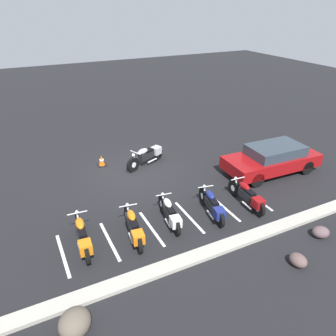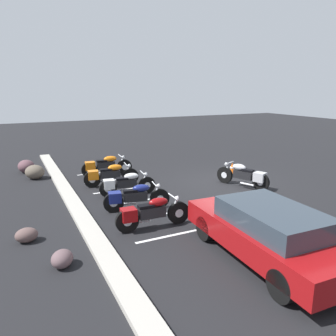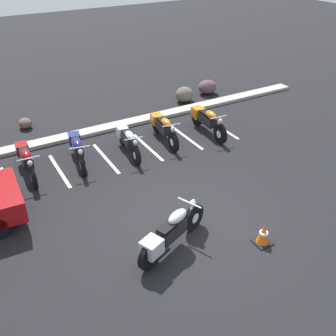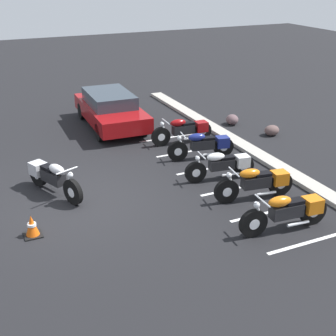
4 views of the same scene
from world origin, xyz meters
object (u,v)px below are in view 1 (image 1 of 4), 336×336
at_px(car_red, 272,158).
at_px(traffic_cone, 102,161).
at_px(parked_bike_2, 170,213).
at_px(landscape_rock_1, 298,260).
at_px(parked_bike_4, 82,236).
at_px(parked_bike_1, 212,205).
at_px(parked_bike_3, 133,227).
at_px(landscape_rock_3, 75,323).
at_px(parked_bike_0, 248,196).
at_px(motorcycle_silver_featured, 147,155).
at_px(landscape_rock_0, 321,232).

height_order(car_red, traffic_cone, car_red).
xyz_separation_m(parked_bike_2, landscape_rock_1, (-2.48, 3.48, -0.25)).
relative_size(parked_bike_2, parked_bike_4, 0.92).
xyz_separation_m(parked_bike_1, parked_bike_2, (1.58, -0.25, -0.01)).
relative_size(parked_bike_3, car_red, 0.50).
distance_m(parked_bike_2, landscape_rock_3, 4.76).
bearing_deg(parked_bike_3, parked_bike_4, 88.04).
bearing_deg(parked_bike_1, parked_bike_3, 99.23).
distance_m(parked_bike_0, traffic_cone, 7.02).
relative_size(motorcycle_silver_featured, landscape_rock_0, 3.88).
bearing_deg(parked_bike_0, car_red, -55.03).
bearing_deg(traffic_cone, parked_bike_1, 113.09).
bearing_deg(motorcycle_silver_featured, landscape_rock_1, 77.18).
bearing_deg(landscape_rock_0, parked_bike_2, -34.65).
distance_m(parked_bike_2, landscape_rock_1, 4.28).
height_order(parked_bike_2, landscape_rock_1, parked_bike_2).
bearing_deg(traffic_cone, parked_bike_0, 124.31).
height_order(car_red, landscape_rock_1, car_red).
xyz_separation_m(parked_bike_3, parked_bike_4, (1.59, -0.27, 0.01)).
relative_size(parked_bike_1, landscape_rock_1, 3.83).
bearing_deg(landscape_rock_0, motorcycle_silver_featured, -67.94).
distance_m(parked_bike_1, landscape_rock_1, 3.37).
xyz_separation_m(parked_bike_0, landscape_rock_3, (6.97, 2.45, -0.15)).
relative_size(motorcycle_silver_featured, traffic_cone, 4.19).
bearing_deg(parked_bike_4, parked_bike_0, -89.48).
relative_size(landscape_rock_1, landscape_rock_3, 0.67).
distance_m(parked_bike_3, traffic_cone, 5.70).
relative_size(landscape_rock_1, traffic_cone, 1.08).
height_order(parked_bike_0, car_red, car_red).
xyz_separation_m(motorcycle_silver_featured, parked_bike_3, (2.52, 4.79, -0.02)).
bearing_deg(parked_bike_0, traffic_cone, 36.66).
relative_size(parked_bike_1, landscape_rock_3, 2.58).
distance_m(car_red, traffic_cone, 7.83).
relative_size(parked_bike_2, traffic_cone, 4.04).
distance_m(motorcycle_silver_featured, landscape_rock_0, 8.05).
relative_size(parked_bike_2, landscape_rock_1, 3.73).
bearing_deg(motorcycle_silver_featured, parked_bike_0, 89.58).
bearing_deg(landscape_rock_3, parked_bike_3, -133.63).
xyz_separation_m(landscape_rock_0, landscape_rock_1, (1.65, 0.63, -0.01)).
bearing_deg(parked_bike_1, landscape_rock_1, -154.33).
distance_m(parked_bike_1, parked_bike_3, 3.00).
relative_size(motorcycle_silver_featured, parked_bike_2, 1.04).
relative_size(parked_bike_1, parked_bike_4, 0.94).
height_order(parked_bike_1, landscape_rock_0, parked_bike_1).
relative_size(landscape_rock_0, traffic_cone, 1.08).
xyz_separation_m(parked_bike_0, traffic_cone, (3.96, -5.80, -0.22)).
bearing_deg(traffic_cone, landscape_rock_0, 120.92).
relative_size(parked_bike_0, parked_bike_4, 0.97).
distance_m(parked_bike_4, traffic_cone, 5.82).
bearing_deg(parked_bike_4, parked_bike_2, -87.09).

